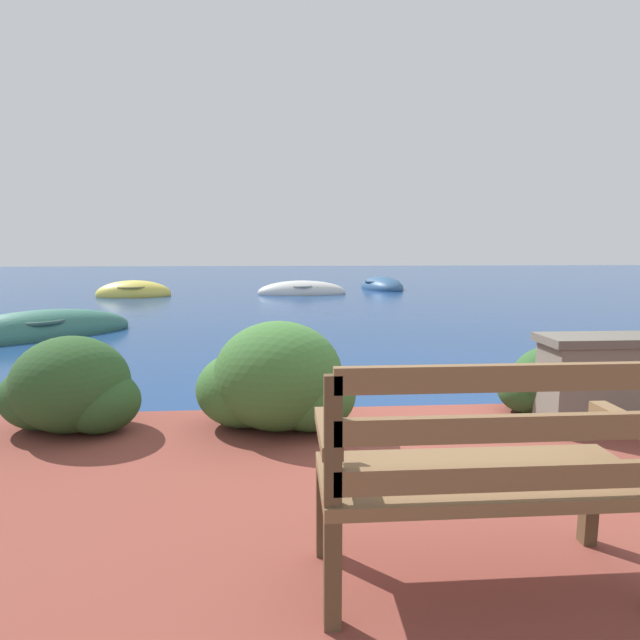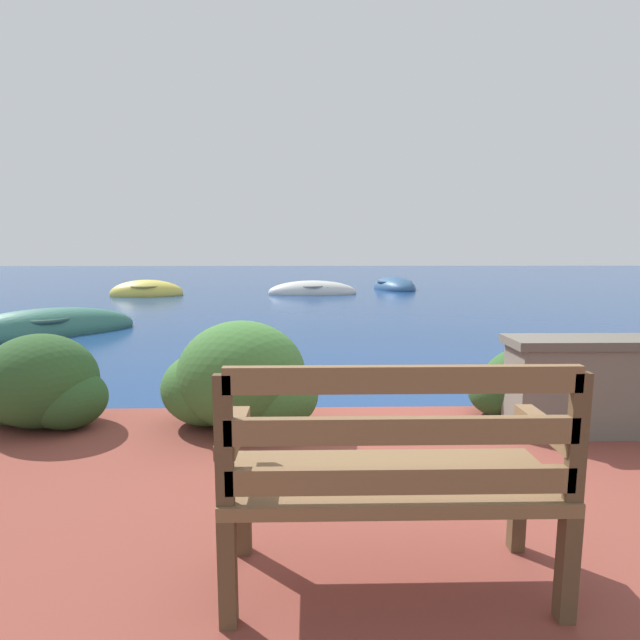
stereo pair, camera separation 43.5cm
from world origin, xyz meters
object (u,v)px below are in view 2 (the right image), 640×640
Objects in this scene: mooring_buoy at (61,361)px; rowboat_outer at (394,287)px; park_bench at (393,473)px; rowboat_far at (312,292)px; rowboat_mid at (147,293)px; rowboat_nearest at (45,331)px.

rowboat_outer is at bearing 62.33° from mooring_buoy.
rowboat_far is at bearing 88.90° from park_bench.
rowboat_far reaches higher than mooring_buoy.
rowboat_mid is at bearing -177.81° from rowboat_far.
park_bench is 17.21m from rowboat_outer.
rowboat_mid is at bearing 51.49° from rowboat_nearest.
park_bench is 0.44× the size of rowboat_outer.
rowboat_nearest is at bearing -123.12° from rowboat_far.
rowboat_outer is 13.86m from mooring_buoy.
park_bench reaches higher than mooring_buoy.
rowboat_nearest is 1.22× the size of rowboat_mid.
park_bench is 0.42× the size of rowboat_nearest.
rowboat_far is 10.76m from mooring_buoy.
mooring_buoy is (-3.34, -10.23, 0.00)m from rowboat_far.
rowboat_nearest is 6.91× the size of mooring_buoy.
rowboat_far is 1.05× the size of rowboat_outer.
rowboat_nearest reaches higher than mooring_buoy.
park_bench is at bearing 103.07° from rowboat_mid.
rowboat_nearest is at bearing 86.53° from rowboat_mid.
rowboat_outer is (3.09, 2.05, 0.00)m from rowboat_far.
mooring_buoy is at bearing 93.75° from rowboat_mid.
rowboat_mid is 5.65× the size of mooring_buoy.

